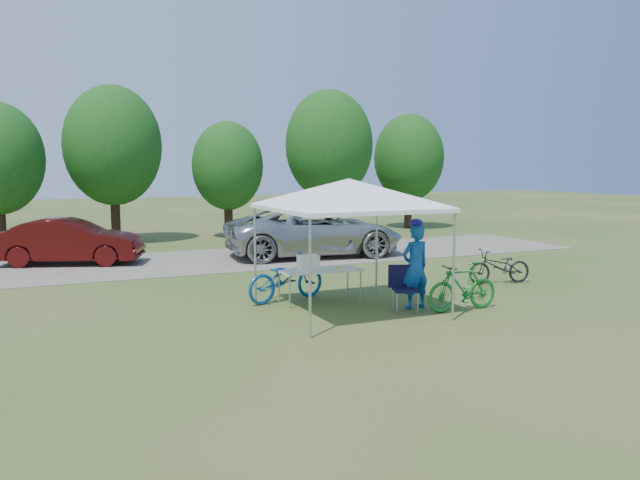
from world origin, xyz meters
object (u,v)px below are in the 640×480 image
object	(u,v)px
folding_chair	(403,284)
cooler	(308,263)
folding_table	(320,271)
bike_blue	(286,277)
cyclist	(415,267)
bike_green	(463,287)
sedan	(70,241)
bike_dark	(500,267)
minivan	(314,231)

from	to	relation	value
folding_chair	cooler	size ratio (longest dim) A/B	2.11
folding_table	cooler	world-z (taller)	cooler
folding_table	bike_blue	distance (m)	0.78
folding_table	cyclist	distance (m)	2.09
cooler	bike_green	world-z (taller)	cooler
sedan	folding_chair	bearing A→B (deg)	-128.29
cooler	cyclist	world-z (taller)	cyclist
bike_dark	sedan	world-z (taller)	sedan
folding_chair	folding_table	bearing A→B (deg)	150.55
folding_table	minivan	bearing A→B (deg)	67.36
bike_green	cyclist	bearing A→B (deg)	-127.95
sedan	bike_dark	bearing A→B (deg)	-109.44
cooler	bike_green	size ratio (longest dim) A/B	0.27
cooler	folding_chair	bearing A→B (deg)	-43.74
folding_table	bike_blue	size ratio (longest dim) A/B	0.89
bike_blue	sedan	xyz separation A→B (m)	(-4.13, 7.44, 0.19)
folding_table	bike_dark	world-z (taller)	bike_dark
cyclist	minivan	distance (m)	7.93
cyclist	bike_dark	xyz separation A→B (m)	(3.49, 1.47, -0.45)
folding_table	cooler	size ratio (longest dim) A/B	3.98
folding_table	bike_green	bearing A→B (deg)	-40.30
folding_table	sedan	bearing A→B (deg)	121.16
folding_table	folding_chair	world-z (taller)	folding_chair
bike_blue	sedan	world-z (taller)	sedan
bike_green	folding_chair	bearing A→B (deg)	-115.94
minivan	bike_green	bearing A→B (deg)	-175.74
cyclist	bike_green	size ratio (longest dim) A/B	1.06
sedan	bike_green	bearing A→B (deg)	-125.27
cyclist	bike_dark	bearing A→B (deg)	-161.89
cyclist	bike_blue	bearing A→B (deg)	-44.23
bike_blue	minivan	size ratio (longest dim) A/B	0.34
folding_chair	minivan	bearing A→B (deg)	99.63
bike_green	sedan	bearing A→B (deg)	-144.30
cyclist	folding_chair	bearing A→B (deg)	5.88
bike_dark	minivan	xyz separation A→B (m)	(-2.35, 6.38, 0.39)
bike_green	cooler	bearing A→B (deg)	-127.20
cooler	cyclist	size ratio (longest dim) A/B	0.25
folding_table	bike_dark	distance (m)	5.06
folding_chair	cooler	world-z (taller)	cooler
folding_table	bike_blue	world-z (taller)	bike_blue
cyclist	bike_dark	size ratio (longest dim) A/B	1.06
bike_blue	bike_dark	xyz separation A→B (m)	(5.68, -0.34, -0.08)
cooler	sedan	size ratio (longest dim) A/B	0.11
folding_table	bike_dark	size ratio (longest dim) A/B	1.06
folding_table	sedan	size ratio (longest dim) A/B	0.42
cooler	sedan	world-z (taller)	sedan
folding_table	minivan	world-z (taller)	minivan
cooler	bike_dark	bearing A→B (deg)	0.96
bike_blue	bike_green	bearing A→B (deg)	-144.37
folding_table	cooler	bearing A→B (deg)	180.00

